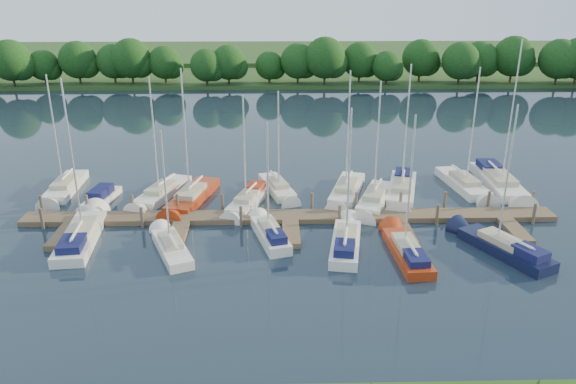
{
  "coord_description": "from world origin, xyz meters",
  "views": [
    {
      "loc": [
        -1.1,
        -30.86,
        17.15
      ],
      "look_at": [
        -0.15,
        8.0,
        2.2
      ],
      "focal_mm": 35.0,
      "sensor_mm": 36.0,
      "label": 1
    }
  ],
  "objects_px": {
    "sailboat_n_5": "(278,189)",
    "motorboat": "(100,199)",
    "dock": "(290,220)",
    "sailboat_n_0": "(65,189)",
    "sailboat_s_2": "(270,235)"
  },
  "relations": [
    {
      "from": "dock",
      "to": "motorboat",
      "type": "bearing_deg",
      "value": 164.42
    },
    {
      "from": "dock",
      "to": "sailboat_s_2",
      "type": "distance_m",
      "value": 3.1
    },
    {
      "from": "sailboat_n_0",
      "to": "sailboat_s_2",
      "type": "bearing_deg",
      "value": 149.76
    },
    {
      "from": "dock",
      "to": "sailboat_n_5",
      "type": "xyz_separation_m",
      "value": [
        -0.86,
        6.43,
        0.07
      ]
    },
    {
      "from": "dock",
      "to": "sailboat_s_2",
      "type": "bearing_deg",
      "value": -118.84
    },
    {
      "from": "dock",
      "to": "sailboat_s_2",
      "type": "relative_size",
      "value": 4.62
    },
    {
      "from": "dock",
      "to": "sailboat_n_0",
      "type": "xyz_separation_m",
      "value": [
        -19.03,
        6.87,
        0.07
      ]
    },
    {
      "from": "sailboat_n_0",
      "to": "motorboat",
      "type": "xyz_separation_m",
      "value": [
        3.79,
        -2.63,
        0.06
      ]
    },
    {
      "from": "motorboat",
      "to": "dock",
      "type": "bearing_deg",
      "value": 173.51
    },
    {
      "from": "sailboat_n_0",
      "to": "sailboat_n_5",
      "type": "relative_size",
      "value": 1.15
    },
    {
      "from": "dock",
      "to": "sailboat_n_0",
      "type": "relative_size",
      "value": 3.86
    },
    {
      "from": "sailboat_n_5",
      "to": "motorboat",
      "type": "bearing_deg",
      "value": -7.98
    },
    {
      "from": "dock",
      "to": "sailboat_n_5",
      "type": "height_order",
      "value": "sailboat_n_5"
    },
    {
      "from": "motorboat",
      "to": "sailboat_s_2",
      "type": "height_order",
      "value": "sailboat_s_2"
    },
    {
      "from": "sailboat_n_0",
      "to": "sailboat_s_2",
      "type": "height_order",
      "value": "sailboat_n_0"
    }
  ]
}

